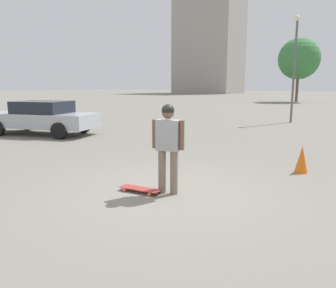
{
  "coord_description": "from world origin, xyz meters",
  "views": [
    {
      "loc": [
        5.03,
        3.41,
        2.07
      ],
      "look_at": [
        0.0,
        0.0,
        0.97
      ],
      "focal_mm": 35.0,
      "sensor_mm": 36.0,
      "label": 1
    }
  ],
  "objects_px": {
    "skateboard": "(140,189)",
    "car_parked_near": "(42,117)",
    "person": "(168,141)",
    "traffic_cone": "(302,159)"
  },
  "relations": [
    {
      "from": "car_parked_near",
      "to": "traffic_cone",
      "type": "bearing_deg",
      "value": 160.3
    },
    {
      "from": "car_parked_near",
      "to": "traffic_cone",
      "type": "distance_m",
      "value": 10.5
    },
    {
      "from": "skateboard",
      "to": "car_parked_near",
      "type": "relative_size",
      "value": 0.17
    },
    {
      "from": "person",
      "to": "skateboard",
      "type": "distance_m",
      "value": 1.1
    },
    {
      "from": "skateboard",
      "to": "car_parked_near",
      "type": "distance_m",
      "value": 9.0
    },
    {
      "from": "person",
      "to": "skateboard",
      "type": "bearing_deg",
      "value": -165.81
    },
    {
      "from": "car_parked_near",
      "to": "traffic_cone",
      "type": "relative_size",
      "value": 7.71
    },
    {
      "from": "person",
      "to": "car_parked_near",
      "type": "distance_m",
      "value": 9.32
    },
    {
      "from": "person",
      "to": "car_parked_near",
      "type": "relative_size",
      "value": 0.34
    },
    {
      "from": "person",
      "to": "skateboard",
      "type": "xyz_separation_m",
      "value": [
        0.26,
        -0.48,
        -0.95
      ]
    }
  ]
}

